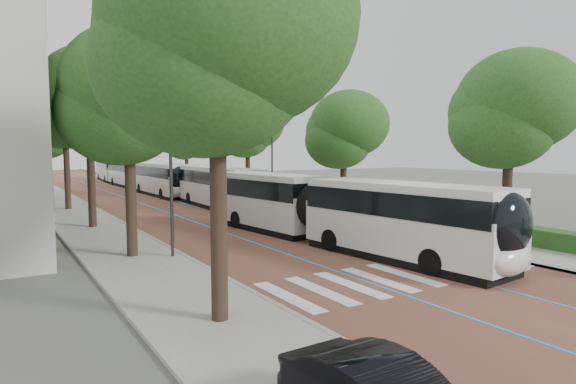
% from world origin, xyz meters
% --- Properties ---
extents(ground, '(160.00, 160.00, 0.00)m').
position_xyz_m(ground, '(0.00, 0.00, 0.00)').
color(ground, '#51544C').
rests_on(ground, ground).
extents(road, '(11.00, 140.00, 0.02)m').
position_xyz_m(road, '(0.00, 40.00, 0.01)').
color(road, brown).
rests_on(road, ground).
extents(sidewalk_left, '(4.00, 140.00, 0.12)m').
position_xyz_m(sidewalk_left, '(-7.50, 40.00, 0.06)').
color(sidewalk_left, gray).
rests_on(sidewalk_left, ground).
extents(sidewalk_right, '(4.00, 140.00, 0.12)m').
position_xyz_m(sidewalk_right, '(7.50, 40.00, 0.06)').
color(sidewalk_right, gray).
rests_on(sidewalk_right, ground).
extents(kerb_left, '(0.20, 140.00, 0.14)m').
position_xyz_m(kerb_left, '(-5.60, 40.00, 0.06)').
color(kerb_left, gray).
rests_on(kerb_left, ground).
extents(kerb_right, '(0.20, 140.00, 0.14)m').
position_xyz_m(kerb_right, '(5.60, 40.00, 0.06)').
color(kerb_right, gray).
rests_on(kerb_right, ground).
extents(zebra_crossing, '(10.55, 3.60, 0.01)m').
position_xyz_m(zebra_crossing, '(0.20, 1.00, 0.03)').
color(zebra_crossing, silver).
rests_on(zebra_crossing, ground).
extents(lane_line_left, '(0.12, 126.00, 0.01)m').
position_xyz_m(lane_line_left, '(-1.60, 40.00, 0.02)').
color(lane_line_left, '#278FC7').
rests_on(lane_line_left, road).
extents(lane_line_right, '(0.12, 126.00, 0.01)m').
position_xyz_m(lane_line_right, '(1.60, 40.00, 0.02)').
color(lane_line_right, '#278FC7').
rests_on(lane_line_right, road).
extents(hedge, '(1.20, 14.00, 0.80)m').
position_xyz_m(hedge, '(9.10, 0.00, 0.52)').
color(hedge, '#194819').
rests_on(hedge, sidewalk_right).
extents(streetlight_far, '(1.82, 0.20, 8.00)m').
position_xyz_m(streetlight_far, '(6.62, 22.00, 4.82)').
color(streetlight_far, '#2C2C2F').
rests_on(streetlight_far, sidewalk_right).
extents(lamp_post_left, '(0.14, 0.14, 8.00)m').
position_xyz_m(lamp_post_left, '(-6.10, 8.00, 4.12)').
color(lamp_post_left, '#2C2C2F').
rests_on(lamp_post_left, sidewalk_left).
extents(trees_left, '(6.43, 61.33, 9.88)m').
position_xyz_m(trees_left, '(-7.50, 24.37, 6.74)').
color(trees_left, black).
rests_on(trees_left, ground).
extents(trees_right, '(6.04, 47.49, 9.07)m').
position_xyz_m(trees_right, '(7.70, 22.69, 6.07)').
color(trees_right, black).
rests_on(trees_right, ground).
extents(lead_bus, '(4.29, 18.55, 3.20)m').
position_xyz_m(lead_bus, '(1.51, 6.61, 1.63)').
color(lead_bus, black).
rests_on(lead_bus, ground).
extents(bus_queued_0, '(2.87, 12.46, 3.20)m').
position_xyz_m(bus_queued_0, '(2.74, 22.82, 1.62)').
color(bus_queued_0, silver).
rests_on(bus_queued_0, ground).
extents(bus_queued_1, '(2.64, 12.42, 3.20)m').
position_xyz_m(bus_queued_1, '(2.17, 35.67, 1.62)').
color(bus_queued_1, silver).
rests_on(bus_queued_1, ground).
extents(bus_queued_2, '(2.76, 12.44, 3.20)m').
position_xyz_m(bus_queued_2, '(2.38, 49.28, 1.62)').
color(bus_queued_2, silver).
rests_on(bus_queued_2, ground).
extents(bus_queued_3, '(3.34, 12.54, 3.20)m').
position_xyz_m(bus_queued_3, '(2.66, 62.12, 1.62)').
color(bus_queued_3, silver).
rests_on(bus_queued_3, ground).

